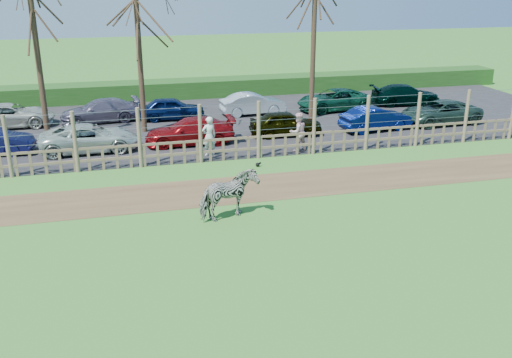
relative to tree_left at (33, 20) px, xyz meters
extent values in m
plane|color=#519B39|center=(6.50, -12.50, -5.62)|extent=(120.00, 120.00, 0.00)
cube|color=brown|center=(6.50, -8.00, -5.61)|extent=(34.00, 2.80, 0.01)
cube|color=#232326|center=(6.50, 2.00, -5.60)|extent=(44.00, 13.00, 0.04)
cube|color=#1E4716|center=(6.50, 9.00, -5.07)|extent=(46.00, 2.00, 1.10)
cube|color=brown|center=(6.50, -4.50, -5.17)|extent=(30.00, 0.06, 0.10)
cube|color=brown|center=(6.50, -4.50, -4.67)|extent=(30.00, 0.06, 0.10)
cylinder|color=brown|center=(-1.00, -4.50, -4.37)|extent=(0.16, 0.16, 2.50)
cylinder|color=brown|center=(1.50, -4.50, -4.37)|extent=(0.16, 0.16, 2.50)
cylinder|color=brown|center=(4.00, -4.50, -4.37)|extent=(0.16, 0.16, 2.50)
cylinder|color=brown|center=(6.50, -4.50, -4.37)|extent=(0.16, 0.16, 2.50)
cylinder|color=brown|center=(9.00, -4.50, -4.37)|extent=(0.16, 0.16, 2.50)
cylinder|color=brown|center=(11.50, -4.50, -4.37)|extent=(0.16, 0.16, 2.50)
cylinder|color=brown|center=(14.00, -4.50, -4.37)|extent=(0.16, 0.16, 2.50)
cylinder|color=brown|center=(16.50, -4.50, -4.37)|extent=(0.16, 0.16, 2.50)
cylinder|color=brown|center=(19.00, -4.50, -4.37)|extent=(0.16, 0.16, 2.50)
cylinder|color=gray|center=(6.50, -4.50, -4.37)|extent=(30.00, 0.02, 0.02)
cylinder|color=gray|center=(6.50, -4.50, -3.97)|extent=(30.00, 0.02, 0.02)
cylinder|color=gray|center=(6.50, -4.50, -3.57)|extent=(30.00, 0.02, 0.02)
cylinder|color=gray|center=(6.50, -4.50, -3.22)|extent=(30.00, 0.02, 0.02)
cylinder|color=#3D2B1E|center=(0.00, 0.00, -1.87)|extent=(0.26, 0.26, 7.50)
cylinder|color=#3D2B1E|center=(4.50, 1.00, -2.37)|extent=(0.26, 0.26, 6.50)
cylinder|color=#3D2B1E|center=(13.50, 1.50, -2.12)|extent=(0.26, 0.26, 7.00)
imported|color=gray|center=(6.46, -10.51, -4.80)|extent=(2.11, 1.51, 1.63)
imported|color=silver|center=(6.99, -3.71, -4.71)|extent=(0.70, 0.53, 1.72)
imported|color=beige|center=(10.94, -3.98, -4.71)|extent=(0.98, 0.85, 1.72)
sphere|color=black|center=(8.67, -5.62, -5.53)|extent=(0.17, 0.17, 0.17)
sphere|color=black|center=(8.78, -5.62, -5.47)|extent=(0.09, 0.09, 0.09)
imported|color=#B7C5B9|center=(1.93, -1.77, -4.98)|extent=(4.35, 2.07, 1.20)
imported|color=maroon|center=(6.42, -1.73, -4.98)|extent=(4.17, 1.76, 1.20)
imported|color=black|center=(11.16, -1.41, -4.98)|extent=(3.62, 1.67, 1.20)
imported|color=#05134F|center=(15.83, -1.61, -4.98)|extent=(3.77, 1.69, 1.20)
imported|color=#263F33|center=(19.70, -1.18, -4.98)|extent=(4.43, 2.25, 1.20)
imported|color=beige|center=(-2.11, 3.64, -4.98)|extent=(4.40, 2.18, 1.20)
imported|color=slate|center=(2.36, 3.58, -4.98)|extent=(4.30, 2.13, 1.20)
imported|color=#071540|center=(6.11, 3.19, -4.98)|extent=(3.60, 1.64, 1.20)
imported|color=silver|center=(10.66, 3.26, -4.98)|extent=(3.73, 1.54, 1.20)
imported|color=#0F4A31|center=(15.46, 3.13, -4.98)|extent=(4.52, 2.48, 1.20)
imported|color=black|center=(20.17, 3.45, -4.98)|extent=(4.30, 2.15, 1.20)
camera|label=1|loc=(3.15, -27.26, 1.95)|focal=40.00mm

